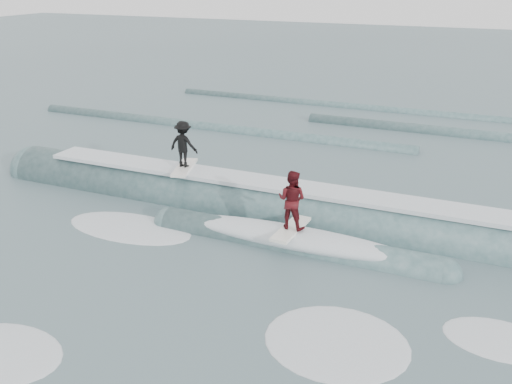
% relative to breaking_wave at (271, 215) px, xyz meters
% --- Properties ---
extents(ground, '(160.00, 160.00, 0.00)m').
position_rel_breaking_wave_xyz_m(ground, '(-0.26, -4.47, -0.04)').
color(ground, '#435B61').
rests_on(ground, ground).
extents(breaking_wave, '(23.43, 3.86, 2.16)m').
position_rel_breaking_wave_xyz_m(breaking_wave, '(0.00, 0.00, 0.00)').
color(breaking_wave, '#345558').
rests_on(breaking_wave, ground).
extents(surfer_black, '(1.12, 2.07, 1.81)m').
position_rel_breaking_wave_xyz_m(surfer_black, '(-3.59, 0.32, 1.98)').
color(surfer_black, white).
rests_on(surfer_black, ground).
extents(surfer_red, '(0.93, 2.02, 1.95)m').
position_rel_breaking_wave_xyz_m(surfer_red, '(1.44, -1.88, 1.42)').
color(surfer_red, white).
rests_on(surfer_red, ground).
extents(whitewater, '(14.52, 8.86, 0.10)m').
position_rel_breaking_wave_xyz_m(whitewater, '(1.13, -5.87, -0.04)').
color(whitewater, white).
rests_on(whitewater, ground).
extents(far_swells, '(37.35, 8.65, 0.80)m').
position_rel_breaking_wave_xyz_m(far_swells, '(0.36, 13.18, -0.04)').
color(far_swells, '#345558').
rests_on(far_swells, ground).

